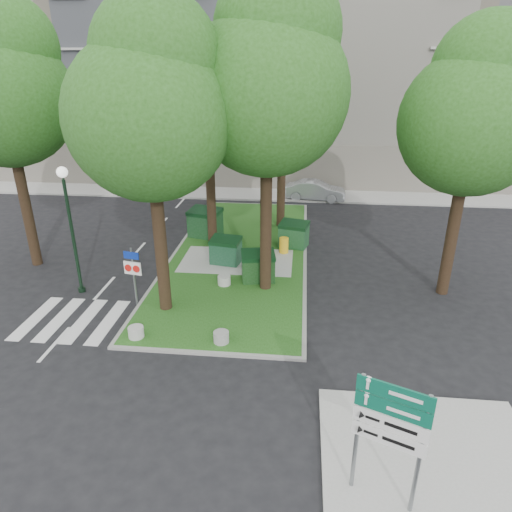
# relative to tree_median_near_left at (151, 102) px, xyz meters

# --- Properties ---
(ground) EXTENTS (120.00, 120.00, 0.00)m
(ground) POSITION_rel_tree_median_near_left_xyz_m (1.41, -2.56, -7.32)
(ground) COLOR black
(ground) RESTS_ON ground
(median_island) EXTENTS (6.00, 16.00, 0.12)m
(median_island) POSITION_rel_tree_median_near_left_xyz_m (1.91, 5.44, -7.26)
(median_island) COLOR #1F4A15
(median_island) RESTS_ON ground
(median_kerb) EXTENTS (6.30, 16.30, 0.10)m
(median_kerb) POSITION_rel_tree_median_near_left_xyz_m (1.91, 5.44, -7.27)
(median_kerb) COLOR gray
(median_kerb) RESTS_ON ground
(sidewalk_corner) EXTENTS (5.00, 4.00, 0.12)m
(sidewalk_corner) POSITION_rel_tree_median_near_left_xyz_m (7.91, -6.06, -7.26)
(sidewalk_corner) COLOR #999993
(sidewalk_corner) RESTS_ON ground
(building_sidewalk) EXTENTS (42.00, 3.00, 0.12)m
(building_sidewalk) POSITION_rel_tree_median_near_left_xyz_m (1.41, 15.94, -7.26)
(building_sidewalk) COLOR #999993
(building_sidewalk) RESTS_ON ground
(zebra_crossing) EXTENTS (5.00, 3.00, 0.01)m
(zebra_crossing) POSITION_rel_tree_median_near_left_xyz_m (-2.34, -1.06, -7.31)
(zebra_crossing) COLOR silver
(zebra_crossing) RESTS_ON ground
(apartment_building) EXTENTS (41.00, 12.00, 16.00)m
(apartment_building) POSITION_rel_tree_median_near_left_xyz_m (1.41, 23.44, 0.68)
(apartment_building) COLOR tan
(apartment_building) RESTS_ON ground
(tree_median_near_left) EXTENTS (5.20, 5.20, 10.53)m
(tree_median_near_left) POSITION_rel_tree_median_near_left_xyz_m (0.00, 0.00, 0.00)
(tree_median_near_left) COLOR black
(tree_median_near_left) RESTS_ON ground
(tree_median_near_right) EXTENTS (5.60, 5.60, 11.46)m
(tree_median_near_right) POSITION_rel_tree_median_near_left_xyz_m (3.50, 2.00, 0.67)
(tree_median_near_right) COLOR black
(tree_median_near_right) RESTS_ON ground
(tree_median_mid) EXTENTS (4.80, 4.80, 9.99)m
(tree_median_mid) POSITION_rel_tree_median_near_left_xyz_m (0.50, 6.50, -0.34)
(tree_median_mid) COLOR black
(tree_median_mid) RESTS_ON ground
(tree_median_far) EXTENTS (5.80, 5.80, 11.93)m
(tree_median_far) POSITION_rel_tree_median_near_left_xyz_m (3.70, 9.50, 1.00)
(tree_median_far) COLOR black
(tree_median_far) RESTS_ON ground
(tree_street_left) EXTENTS (5.40, 5.40, 11.00)m
(tree_street_left) POSITION_rel_tree_median_near_left_xyz_m (-7.00, 3.50, 0.33)
(tree_street_left) COLOR black
(tree_street_left) RESTS_ON ground
(tree_street_right) EXTENTS (5.00, 5.00, 10.06)m
(tree_street_right) POSITION_rel_tree_median_near_left_xyz_m (10.50, 2.50, -0.33)
(tree_street_right) COLOR black
(tree_street_right) RESTS_ON ground
(dumpster_a) EXTENTS (1.86, 1.53, 1.50)m
(dumpster_a) POSITION_rel_tree_median_near_left_xyz_m (-0.15, 7.41, -6.48)
(dumpster_a) COLOR #0E3314
(dumpster_a) RESTS_ON median_island
(dumpster_b) EXTENTS (1.44, 1.12, 1.22)m
(dumpster_b) POSITION_rel_tree_median_near_left_xyz_m (1.45, 4.17, -6.61)
(dumpster_b) COLOR #123D24
(dumpster_b) RESTS_ON median_island
(dumpster_c) EXTENTS (1.51, 1.18, 1.26)m
(dumpster_c) POSITION_rel_tree_median_near_left_xyz_m (3.05, 2.59, -6.59)
(dumpster_c) COLOR #0F330F
(dumpster_c) RESTS_ON median_island
(dumpster_d) EXTENTS (1.56, 1.27, 1.26)m
(dumpster_d) POSITION_rel_tree_median_near_left_xyz_m (4.41, 6.50, -6.59)
(dumpster_d) COLOR #15451F
(dumpster_d) RESTS_ON median_island
(bollard_left) EXTENTS (0.51, 0.51, 0.36)m
(bollard_left) POSITION_rel_tree_median_near_left_xyz_m (-0.51, -2.06, -7.02)
(bollard_left) COLOR #B0AFAA
(bollard_left) RESTS_ON median_island
(bollard_right) EXTENTS (0.51, 0.51, 0.36)m
(bollard_right) POSITION_rel_tree_median_near_left_xyz_m (2.32, -2.06, -7.02)
(bollard_right) COLOR gray
(bollard_right) RESTS_ON median_island
(bollard_mid) EXTENTS (0.52, 0.52, 0.37)m
(bollard_mid) POSITION_rel_tree_median_near_left_xyz_m (1.73, 2.02, -7.01)
(bollard_mid) COLOR #ABABA6
(bollard_mid) RESTS_ON median_island
(litter_bin) EXTENTS (0.42, 0.42, 0.74)m
(litter_bin) POSITION_rel_tree_median_near_left_xyz_m (3.98, 5.60, -6.83)
(litter_bin) COLOR yellow
(litter_bin) RESTS_ON median_island
(street_lamp) EXTENTS (0.40, 0.40, 5.01)m
(street_lamp) POSITION_rel_tree_median_near_left_xyz_m (-3.86, 1.06, -4.17)
(street_lamp) COLOR black
(street_lamp) RESTS_ON ground
(traffic_sign_pole) EXTENTS (0.68, 0.16, 2.30)m
(traffic_sign_pole) POSITION_rel_tree_median_near_left_xyz_m (-1.31, 0.26, -5.84)
(traffic_sign_pole) COLOR slate
(traffic_sign_pole) RESTS_ON ground
(directional_sign) EXTENTS (1.35, 0.61, 2.89)m
(directional_sign) POSITION_rel_tree_median_near_left_xyz_m (6.58, -7.35, -5.28)
(directional_sign) COLOR slate
(directional_sign) RESTS_ON sidewalk_corner
(car_white) EXTENTS (3.83, 1.61, 1.29)m
(car_white) POSITION_rel_tree_median_near_left_xyz_m (-5.60, 16.30, -6.67)
(car_white) COLOR silver
(car_white) RESTS_ON ground
(car_silver) EXTENTS (4.05, 1.84, 1.29)m
(car_silver) POSITION_rel_tree_median_near_left_xyz_m (5.59, 15.10, -6.67)
(car_silver) COLOR #9B9FA3
(car_silver) RESTS_ON ground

